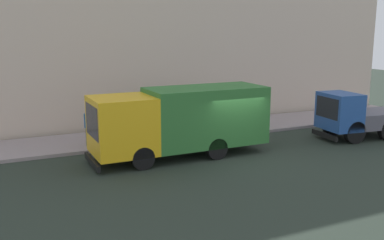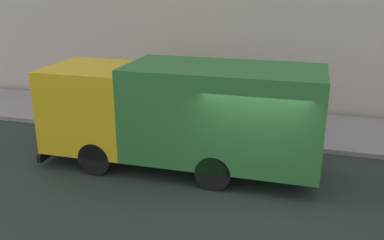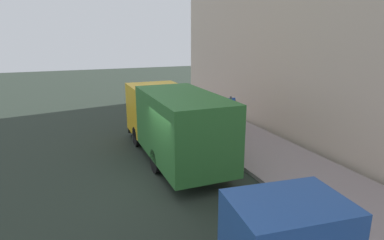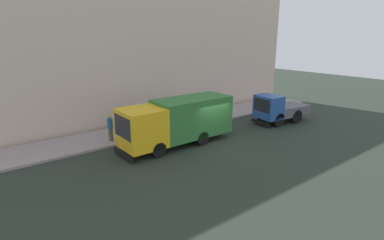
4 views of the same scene
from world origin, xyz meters
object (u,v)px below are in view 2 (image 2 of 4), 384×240
large_utility_truck (181,112)px  street_sign_post (220,93)px  pedestrian_third (161,91)px  pedestrian_walking (175,101)px  pedestrian_standing (117,96)px

large_utility_truck → street_sign_post: 2.41m
pedestrian_third → street_sign_post: 3.12m
pedestrian_walking → street_sign_post: size_ratio=0.71×
pedestrian_third → large_utility_truck: bearing=-129.0°
large_utility_truck → pedestrian_walking: size_ratio=4.45×
street_sign_post → pedestrian_third: bearing=57.7°
pedestrian_walking → pedestrian_standing: bearing=82.1°
large_utility_truck → pedestrian_standing: (2.88, 3.29, -0.59)m
pedestrian_third → street_sign_post: size_ratio=0.70×
pedestrian_walking → pedestrian_third: bearing=32.7°
large_utility_truck → street_sign_post: size_ratio=3.14×
pedestrian_third → street_sign_post: bearing=-98.4°
pedestrian_standing → large_utility_truck: bearing=51.4°
pedestrian_walking → pedestrian_third: (1.10, 0.94, -0.01)m
pedestrian_standing → street_sign_post: 3.93m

